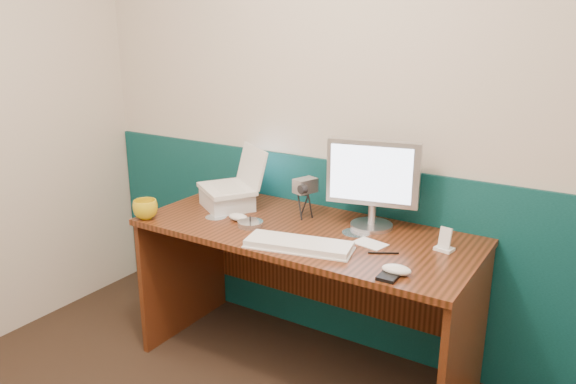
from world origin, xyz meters
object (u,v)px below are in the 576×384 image
Objects in this scene: keyboard at (299,245)px; camcorder at (305,197)px; laptop at (226,167)px; monitor at (373,184)px; desk at (304,301)px; mug at (145,209)px.

keyboard is 2.13× the size of camcorder.
monitor is at bearing 42.32° from laptop.
desk is at bearing -156.63° from monitor.
mug is 0.56× the size of camcorder.
monitor is at bearing 36.14° from desk.
camcorder is (-0.33, -0.05, -0.11)m from monitor.
laptop is 0.66× the size of keyboard.
desk is 3.76× the size of monitor.
mug is at bearing -158.41° from desk.
laptop reaches higher than keyboard.
laptop is 0.45m from mug.
desk is at bearing 26.31° from laptop.
keyboard is at bearing -43.93° from camcorder.
desk is 0.45m from keyboard.
keyboard reaches higher than desk.
keyboard is (0.09, -0.21, 0.39)m from desk.
monitor reaches higher than camcorder.
laptop is at bearing 176.91° from monitor.
monitor is 3.53× the size of mug.
camcorder is (-0.17, 0.35, 0.09)m from keyboard.
desk is at bearing 101.15° from keyboard.
laptop reaches higher than camcorder.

